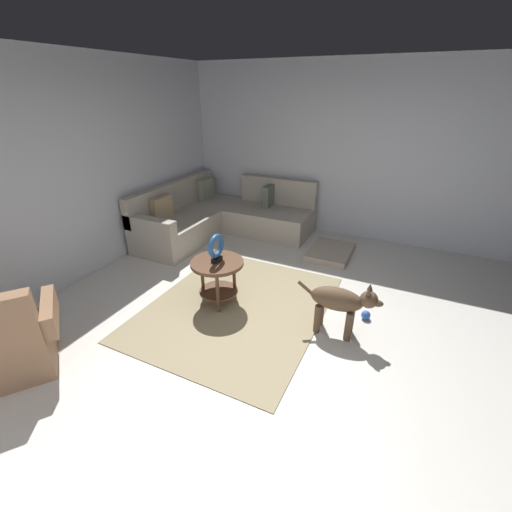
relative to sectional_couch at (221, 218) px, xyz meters
The scene contains 11 objects.
ground_plane 2.85m from the sectional_couch, 134.68° to the right, with size 6.00×6.00×0.10m, color silver.
wall_back 2.44m from the sectional_couch, 155.09° to the left, with size 6.00×0.12×2.70m, color silver.
wall_right 2.47m from the sectional_couch, 64.81° to the right, with size 0.12×6.00×2.70m, color silver.
area_rug 2.28m from the sectional_couch, 144.49° to the right, with size 2.30×1.90×0.01m, color tan.
sectional_couch is the anchor object (origin of this frame).
armchair 3.57m from the sectional_couch, behind, with size 1.00×0.96×0.88m.
side_table 2.13m from the sectional_couch, 149.75° to the right, with size 0.60×0.60×0.54m.
torus_sculpture 2.16m from the sectional_couch, 149.75° to the right, with size 0.28×0.08×0.33m.
dog_bed_mat 1.95m from the sectional_couch, 90.36° to the right, with size 0.80×0.60×0.09m, color #B2A38E.
dog 3.05m from the sectional_couch, 125.98° to the right, with size 0.24×0.85×0.63m.
dog_toy_ball 3.06m from the sectional_couch, 117.84° to the right, with size 0.10×0.10×0.10m, color blue.
Camera 1 is at (-2.70, -0.92, 2.28)m, focal length 23.86 mm.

